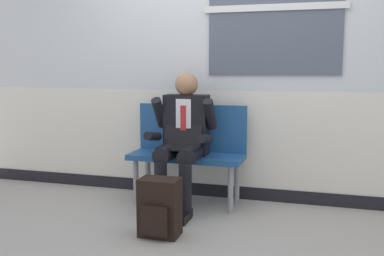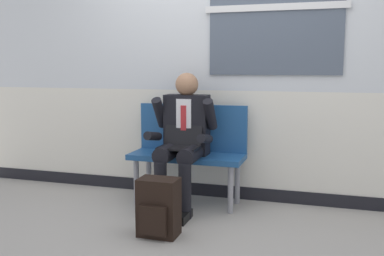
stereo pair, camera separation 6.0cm
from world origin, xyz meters
TOP-DOWN VIEW (x-y plane):
  - ground_plane at (0.00, 0.00)m, footprint 18.00×18.00m
  - station_wall at (0.01, 0.61)m, footprint 5.23×0.17m
  - bench_with_person at (-0.22, 0.34)m, footprint 1.06×0.42m
  - person_seated at (-0.22, 0.14)m, footprint 0.57×0.70m
  - backpack at (-0.18, -0.56)m, footprint 0.30×0.24m

SIDE VIEW (x-z plane):
  - ground_plane at x=0.00m, z-range 0.00..0.00m
  - backpack at x=-0.18m, z-range 0.00..0.44m
  - bench_with_person at x=-0.22m, z-range 0.07..0.99m
  - person_seated at x=-0.22m, z-range 0.04..1.26m
  - station_wall at x=0.01m, z-range 0.00..2.76m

